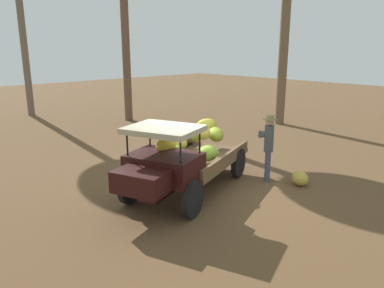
{
  "coord_description": "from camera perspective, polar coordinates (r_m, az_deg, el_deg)",
  "views": [
    {
      "loc": [
        5.91,
        6.43,
        3.49
      ],
      "look_at": [
        -0.21,
        -0.07,
        1.14
      ],
      "focal_mm": 34.63,
      "sensor_mm": 36.0,
      "label": 1
    }
  ],
  "objects": [
    {
      "name": "ground_plane",
      "position": [
        9.41,
        -0.62,
        -7.03
      ],
      "size": [
        60.0,
        60.0,
        0.0
      ],
      "primitive_type": "plane",
      "color": "brown"
    },
    {
      "name": "truck",
      "position": [
        8.9,
        -1.56,
        -2.19
      ],
      "size": [
        4.66,
        2.93,
        1.84
      ],
      "rotation": [
        0.0,
        0.0,
        0.35
      ],
      "color": "black",
      "rests_on": "ground"
    },
    {
      "name": "loose_banana_bunch",
      "position": [
        10.04,
        16.29,
        -5.07
      ],
      "size": [
        0.66,
        0.67,
        0.38
      ],
      "primitive_type": "ellipsoid",
      "rotation": [
        0.0,
        0.02,
        0.83
      ],
      "color": "gold",
      "rests_on": "ground"
    },
    {
      "name": "farmer",
      "position": [
        9.97,
        11.7,
        0.04
      ],
      "size": [
        0.58,
        0.55,
        1.78
      ],
      "rotation": [
        0.0,
        0.0,
        -0.97
      ],
      "color": "#494C69",
      "rests_on": "ground"
    }
  ]
}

